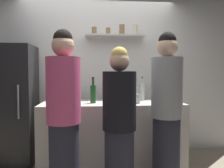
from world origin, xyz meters
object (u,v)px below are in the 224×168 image
wine_bottle_pale_glass (142,92)px  person_pink_top (64,118)px  baking_pan (122,99)px  person_grey_hoodie (167,113)px  utensil_holder (136,99)px  water_bottle_plastic (163,94)px  person_blonde (119,126)px  wine_bottle_amber_glass (65,94)px  wine_bottle_green_glass (93,93)px  wine_bottle_dark_glass (169,94)px  refrigerator (14,105)px

wine_bottle_pale_glass → person_pink_top: 1.35m
baking_pan → person_pink_top: person_pink_top is taller
wine_bottle_pale_glass → person_pink_top: (-1.00, -0.89, -0.18)m
baking_pan → person_grey_hoodie: size_ratio=0.19×
utensil_holder → water_bottle_plastic: 0.53m
wine_bottle_pale_glass → person_blonde: size_ratio=0.22×
utensil_holder → wine_bottle_amber_glass: bearing=171.8°
wine_bottle_green_glass → water_bottle_plastic: 1.02m
wine_bottle_green_glass → wine_bottle_dark_glass: wine_bottle_green_glass is taller
person_grey_hoodie → baking_pan: bearing=179.0°
wine_bottle_pale_glass → wine_bottle_green_glass: bearing=-164.6°
refrigerator → baking_pan: refrigerator is taller
utensil_holder → wine_bottle_dark_glass: wine_bottle_dark_glass is taller
person_blonde → person_grey_hoodie: (0.54, 0.15, 0.11)m
utensil_holder → person_grey_hoodie: 0.53m
wine_bottle_dark_glass → person_blonde: bearing=-144.5°
wine_bottle_amber_glass → person_blonde: 1.02m
utensil_holder → refrigerator: bearing=164.9°
utensil_holder → baking_pan: bearing=121.4°
baking_pan → utensil_holder: bearing=-58.6°
baking_pan → wine_bottle_green_glass: size_ratio=0.98×
wine_bottle_amber_glass → utensil_holder: bearing=-8.2°
wine_bottle_amber_glass → person_grey_hoodie: person_grey_hoodie is taller
person_blonde → wine_bottle_dark_glass: bearing=-105.3°
wine_bottle_pale_glass → wine_bottle_dark_glass: (0.24, -0.41, 0.00)m
baking_pan → water_bottle_plastic: water_bottle_plastic is taller
wine_bottle_green_glass → person_pink_top: 0.77m
wine_bottle_pale_glass → wine_bottle_amber_glass: 1.09m
utensil_holder → wine_bottle_green_glass: 0.57m
wine_bottle_amber_glass → wine_bottle_green_glass: bearing=-5.7°
utensil_holder → person_blonde: (-0.30, -0.61, -0.21)m
baking_pan → wine_bottle_dark_glass: (0.54, -0.37, 0.10)m
water_bottle_plastic → person_blonde: (-0.74, -0.89, -0.25)m
utensil_holder → wine_bottle_dark_glass: 0.41m
wine_bottle_amber_glass → water_bottle_plastic: wine_bottle_amber_glass is taller
refrigerator → person_blonde: size_ratio=1.08×
wine_bottle_green_glass → person_grey_hoodie: person_grey_hoodie is taller
wine_bottle_pale_glass → person_blonde: (-0.44, -0.90, -0.27)m
wine_bottle_green_glass → person_pink_top: person_pink_top is taller
refrigerator → wine_bottle_amber_glass: 0.85m
wine_bottle_green_glass → water_bottle_plastic: wine_bottle_green_glass is taller
refrigerator → person_grey_hoodie: person_grey_hoodie is taller
utensil_holder → person_pink_top: 1.05m
utensil_holder → wine_bottle_dark_glass: bearing=-17.1°
wine_bottle_dark_glass → wine_bottle_green_glass: bearing=167.1°
refrigerator → baking_pan: bearing=-7.6°
wine_bottle_pale_glass → wine_bottle_dark_glass: size_ratio=1.05×
refrigerator → baking_pan: 1.56m
wine_bottle_pale_glass → water_bottle_plastic: (0.30, -0.01, -0.03)m
wine_bottle_pale_glass → person_blonde: bearing=-116.1°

